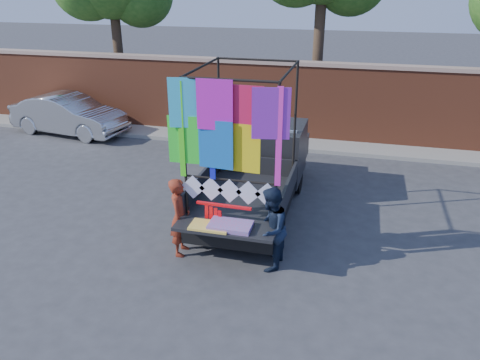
% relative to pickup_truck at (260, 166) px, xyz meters
% --- Properties ---
extents(ground, '(90.00, 90.00, 0.00)m').
position_rel_pickup_truck_xyz_m(ground, '(-0.36, -2.02, -0.88)').
color(ground, '#38383A').
rests_on(ground, ground).
extents(brick_wall, '(30.00, 0.45, 2.61)m').
position_rel_pickup_truck_xyz_m(brick_wall, '(-0.36, 4.98, 0.44)').
color(brick_wall, brown).
rests_on(brick_wall, ground).
extents(curb, '(30.00, 1.20, 0.12)m').
position_rel_pickup_truck_xyz_m(curb, '(-0.36, 4.28, -0.82)').
color(curb, gray).
rests_on(curb, ground).
extents(pickup_truck, '(2.22, 5.56, 3.50)m').
position_rel_pickup_truck_xyz_m(pickup_truck, '(0.00, 0.00, 0.00)').
color(pickup_truck, black).
rests_on(pickup_truck, ground).
extents(sedan, '(4.31, 2.01, 1.37)m').
position_rel_pickup_truck_xyz_m(sedan, '(-7.61, 3.61, -0.20)').
color(sedan, '#B4B7BB').
rests_on(sedan, ground).
extents(woman, '(0.43, 0.61, 1.59)m').
position_rel_pickup_truck_xyz_m(woman, '(-0.99, -2.79, -0.09)').
color(woman, maroon).
rests_on(woman, ground).
extents(man, '(0.64, 0.81, 1.62)m').
position_rel_pickup_truck_xyz_m(man, '(0.80, -2.86, -0.07)').
color(man, '#141F34').
rests_on(man, ground).
extents(streamer_bundle, '(1.06, 0.08, 0.73)m').
position_rel_pickup_truck_xyz_m(streamer_bundle, '(-0.21, -2.84, 0.07)').
color(streamer_bundle, '#FF0D12').
rests_on(streamer_bundle, ground).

